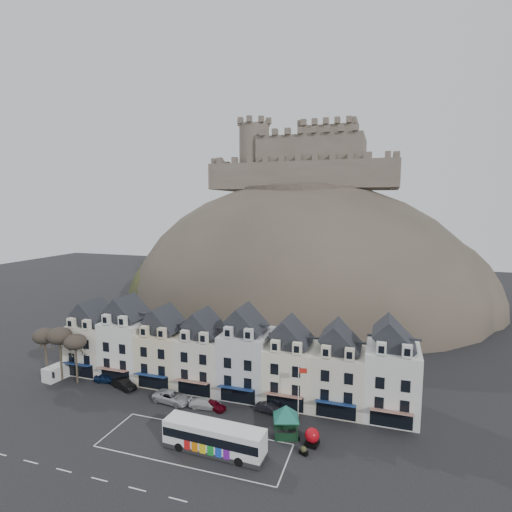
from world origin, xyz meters
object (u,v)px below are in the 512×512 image
(bus, at_px, (214,437))
(car_charcoal, at_px, (269,408))
(car_white, at_px, (206,403))
(car_navy, at_px, (107,378))
(flagpole, at_px, (299,391))
(car_black, at_px, (124,384))
(car_maroon, at_px, (214,405))
(white_van, at_px, (59,371))
(car_silver, at_px, (172,397))
(red_buoy, at_px, (312,437))
(bus_shelter, at_px, (286,412))

(bus, relative_size, car_charcoal, 3.22)
(car_white, bearing_deg, bus, -156.22)
(car_charcoal, bearing_deg, car_navy, 99.69)
(flagpole, xyz_separation_m, car_navy, (-31.25, 2.30, -3.67))
(bus, bearing_deg, car_black, 155.07)
(flagpole, relative_size, car_maroon, 2.07)
(flagpole, distance_m, white_van, 39.78)
(car_silver, bearing_deg, bus, -123.09)
(car_black, bearing_deg, red_buoy, -81.13)
(red_buoy, distance_m, car_black, 30.22)
(bus, xyz_separation_m, car_silver, (-10.37, 8.68, -1.07))
(white_van, bearing_deg, car_black, 7.37)
(bus, xyz_separation_m, flagpole, (7.82, 8.88, 2.49))
(car_white, bearing_deg, car_charcoal, -86.97)
(flagpole, bearing_deg, car_navy, 175.80)
(bus_shelter, distance_m, car_charcoal, 6.14)
(car_black, bearing_deg, car_maroon, -76.07)
(bus, xyz_separation_m, car_white, (-5.17, 8.68, -1.19))
(car_white, bearing_deg, white_van, 79.79)
(car_maroon, bearing_deg, car_navy, 95.41)
(car_silver, bearing_deg, car_charcoal, -76.86)
(car_navy, distance_m, car_black, 4.12)
(bus_shelter, relative_size, white_van, 1.15)
(bus, relative_size, car_navy, 3.03)
(bus, xyz_separation_m, car_black, (-19.44, 10.12, -1.12))
(bus, distance_m, car_white, 10.17)
(car_silver, bearing_deg, white_van, 92.84)
(bus_shelter, distance_m, car_navy, 30.92)
(flagpole, relative_size, car_charcoal, 2.04)
(red_buoy, xyz_separation_m, flagpole, (-2.47, 4.21, 3.27))
(flagpole, bearing_deg, bus_shelter, -106.00)
(flagpole, relative_size, car_navy, 1.93)
(bus, bearing_deg, flagpole, 51.22)
(car_maroon, xyz_separation_m, car_charcoal, (7.44, 1.53, -0.01))
(car_charcoal, bearing_deg, car_maroon, 113.35)
(red_buoy, height_order, car_black, red_buoy)
(bus_shelter, bearing_deg, flagpole, 56.17)
(car_black, relative_size, car_charcoal, 1.20)
(bus, relative_size, car_white, 2.61)
(bus_shelter, distance_m, red_buoy, 4.02)
(white_van, distance_m, car_maroon, 27.88)
(white_van, distance_m, car_silver, 21.49)
(bus, bearing_deg, car_navy, 157.08)
(car_navy, bearing_deg, car_black, -110.75)
(bus, relative_size, car_silver, 2.16)
(car_maroon, bearing_deg, flagpole, -76.28)
(bus, distance_m, car_navy, 25.99)
(white_van, relative_size, car_maroon, 1.38)
(bus_shelter, bearing_deg, red_buoy, -34.94)
(car_white, bearing_deg, car_navy, 75.22)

